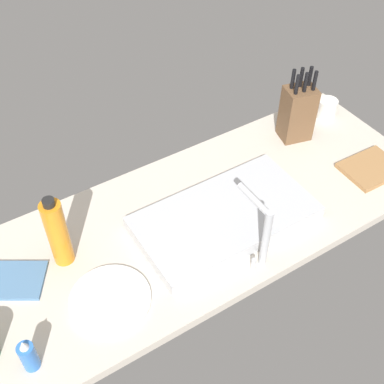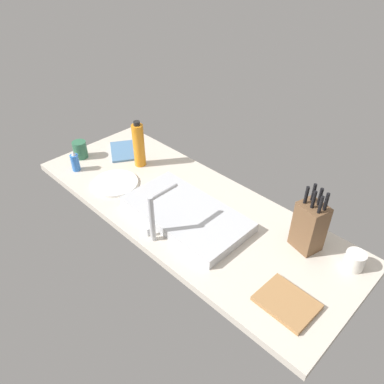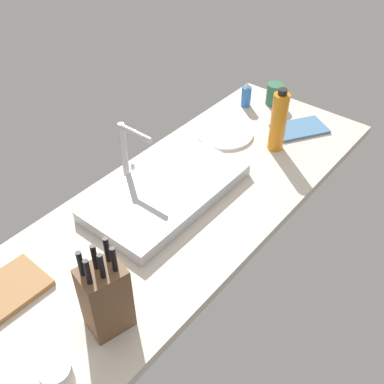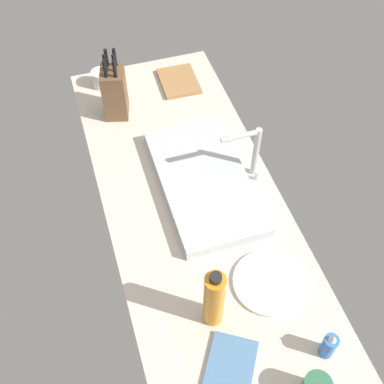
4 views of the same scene
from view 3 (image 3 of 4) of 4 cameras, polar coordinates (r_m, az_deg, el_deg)
countertop_slab at (r=168.08cm, az=-0.15°, el=-0.90°), size 171.27×64.84×3.50cm
sink_basin at (r=165.20cm, az=-3.14°, el=0.01°), size 59.28×31.93×4.61cm
faucet at (r=168.24cm, az=-7.99°, el=5.58°), size 5.50×15.49×23.19cm
knife_block at (r=124.13cm, az=-10.68°, el=-12.70°), size 13.39×11.92×29.79cm
cutting_board at (r=147.07cm, az=-21.70°, el=-11.12°), size 21.09×16.92×1.80cm
soap_bottle at (r=218.30cm, az=6.74°, el=11.78°), size 4.44×4.44×12.28cm
water_bottle at (r=186.89cm, az=10.66°, el=8.59°), size 6.42×6.42×26.67cm
dinner_plate at (r=198.59cm, az=4.09°, el=7.21°), size 24.12×24.12×1.20cm
dish_towel at (r=206.81cm, az=13.18°, el=7.65°), size 26.69×23.76×1.20cm
coffee_mug at (r=123.81cm, az=-16.42°, el=-21.10°), size 8.02×8.02×7.59cm
ceramic_cup at (r=222.00cm, az=10.22°, el=11.85°), size 7.88×7.88×10.00cm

